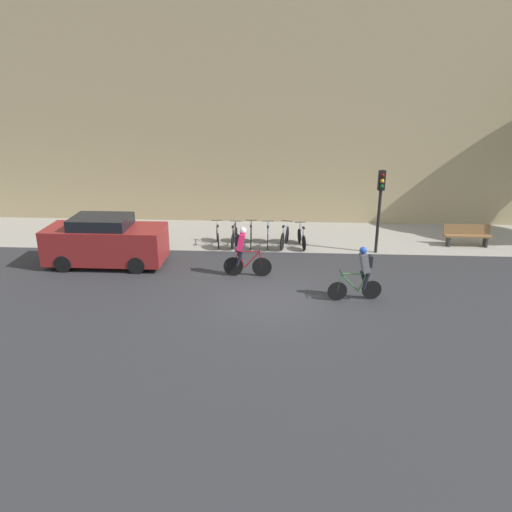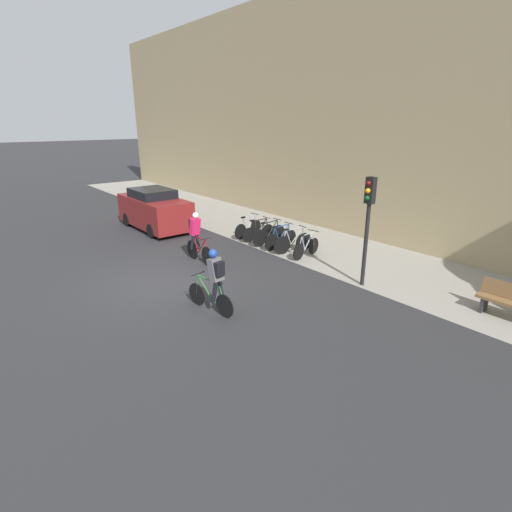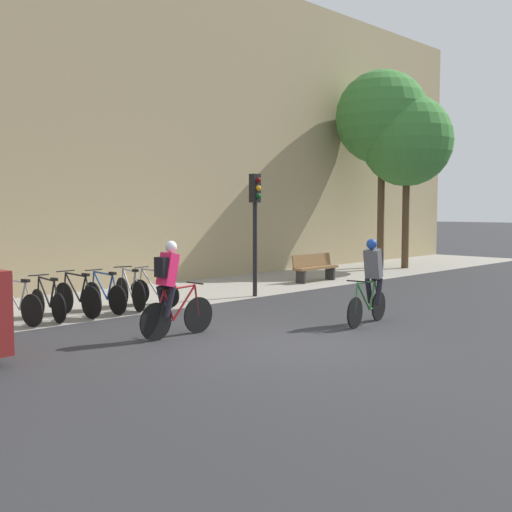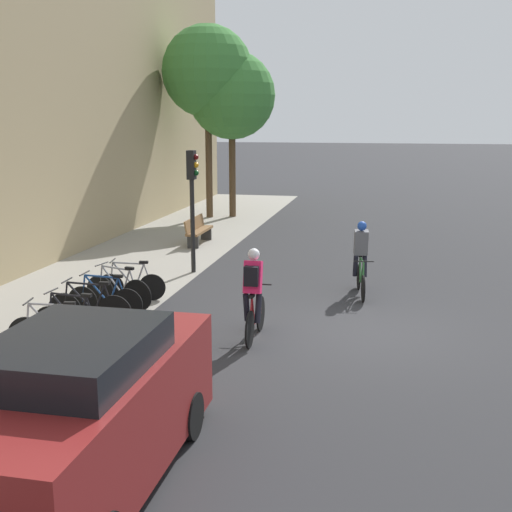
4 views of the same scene
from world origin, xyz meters
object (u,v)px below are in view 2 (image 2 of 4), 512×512
at_px(parked_bike_4, 293,242).
at_px(traffic_light_pole, 368,212).
at_px(parked_bike_3, 281,238).
at_px(parked_bike_1, 258,232).
at_px(parked_bike_2, 269,234).
at_px(cyclist_grey, 214,279).
at_px(parked_car, 154,210).
at_px(parked_bike_0, 248,228).
at_px(parked_bike_5, 306,247).
at_px(cyclist_pink, 196,236).

bearing_deg(parked_bike_4, traffic_light_pole, -8.95).
relative_size(parked_bike_3, parked_bike_4, 1.00).
xyz_separation_m(parked_bike_1, traffic_light_pole, (5.73, -0.57, 1.91)).
xyz_separation_m(parked_bike_2, traffic_light_pole, (5.03, -0.57, 1.88)).
bearing_deg(parked_bike_2, parked_bike_4, 0.04).
bearing_deg(traffic_light_pole, cyclist_grey, -105.34).
bearing_deg(parked_car, parked_bike_2, 25.71).
height_order(parked_bike_0, traffic_light_pole, traffic_light_pole).
relative_size(parked_bike_3, traffic_light_pole, 0.51).
bearing_deg(parked_bike_2, parked_car, -154.29).
height_order(parked_bike_1, traffic_light_pole, traffic_light_pole).
bearing_deg(parked_bike_5, parked_bike_1, -179.99).
bearing_deg(cyclist_pink, traffic_light_pole, 28.60).
relative_size(cyclist_pink, parked_bike_5, 1.14).
distance_m(parked_bike_1, traffic_light_pole, 6.07).
height_order(parked_bike_0, parked_bike_4, parked_bike_4).
xyz_separation_m(cyclist_grey, traffic_light_pole, (1.25, 4.54, 1.35)).
height_order(parked_bike_4, traffic_light_pole, traffic_light_pole).
bearing_deg(parked_car, parked_bike_4, 20.81).
bearing_deg(parked_bike_3, parked_bike_0, 180.00).
relative_size(parked_bike_1, parked_car, 0.38).
bearing_deg(parked_bike_1, parked_bike_5, 0.01).
distance_m(cyclist_grey, parked_bike_2, 6.39).
xyz_separation_m(cyclist_grey, parked_bike_3, (-3.09, 5.12, -0.55)).
height_order(cyclist_grey, parked_car, parked_car).
xyz_separation_m(cyclist_pink, traffic_light_pole, (5.09, 2.78, 1.35)).
bearing_deg(parked_bike_0, parked_car, -146.70).
relative_size(parked_bike_1, parked_bike_4, 0.98).
bearing_deg(parked_bike_3, traffic_light_pole, -7.52).
distance_m(cyclist_pink, parked_bike_4, 3.69).
xyz_separation_m(parked_bike_0, parked_bike_3, (2.09, -0.00, 0.00)).
bearing_deg(cyclist_pink, parked_bike_3, 77.29).
xyz_separation_m(parked_bike_3, parked_bike_4, (0.69, 0.00, 0.01)).
distance_m(parked_bike_5, parked_car, 7.74).
xyz_separation_m(parked_bike_4, parked_car, (-6.60, -2.51, 0.48)).
relative_size(parked_bike_2, traffic_light_pole, 0.54).
height_order(cyclist_pink, parked_bike_4, cyclist_pink).
relative_size(cyclist_grey, parked_bike_0, 1.07).
height_order(cyclist_pink, cyclist_grey, cyclist_pink).
bearing_deg(cyclist_pink, parked_bike_1, 100.78).
relative_size(parked_bike_5, traffic_light_pole, 0.48).
height_order(parked_bike_1, parked_bike_2, parked_bike_2).
height_order(cyclist_grey, parked_bike_1, cyclist_grey).
relative_size(cyclist_pink, parked_bike_3, 1.07).
xyz_separation_m(parked_bike_1, parked_car, (-4.51, -2.51, 0.51)).
xyz_separation_m(parked_bike_0, parked_car, (-3.82, -2.51, 0.50)).
relative_size(parked_bike_0, parked_bike_5, 1.04).
height_order(traffic_light_pole, parked_car, traffic_light_pole).
xyz_separation_m(cyclist_pink, parked_bike_0, (-1.33, 3.35, -0.55)).
distance_m(cyclist_pink, traffic_light_pole, 5.96).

